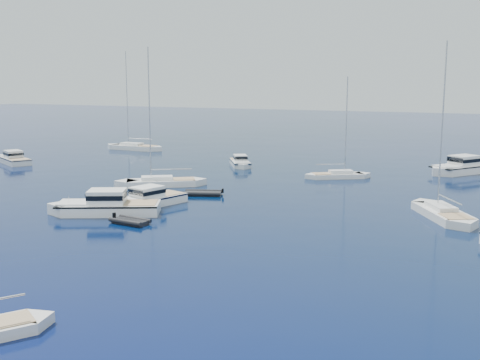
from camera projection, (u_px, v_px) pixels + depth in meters
name	position (u px, v px, depth m)	size (l,w,h in m)	color
ground	(60.00, 283.00, 36.09)	(400.00, 400.00, 0.00)	#070E4A
motor_cruiser_left	(146.00, 206.00, 57.63)	(2.90, 9.47, 2.48)	white
motor_cruiser_centre	(105.00, 214.00, 54.41)	(3.36, 10.97, 2.88)	white
motor_cruiser_far_l	(14.00, 163.00, 87.23)	(2.83, 9.24, 2.43)	silver
motor_cruiser_distant	(462.00, 173.00, 77.99)	(3.48, 11.37, 2.98)	silver
motor_cruiser_horizon	(240.00, 166.00, 84.36)	(2.36, 7.71, 2.02)	silver
sailboat_mid_r	(442.00, 218.00, 52.97)	(2.85, 10.95, 16.09)	silver
sailboat_mid_l	(161.00, 186.00, 68.70)	(2.89, 11.11, 16.34)	white
sailboat_centre	(338.00, 178.00, 74.10)	(2.30, 8.84, 13.00)	silver
sailboat_far_l	(134.00, 150.00, 103.81)	(3.10, 11.94, 17.54)	white
tender_grey_near	(130.00, 224.00, 50.76)	(1.99, 3.62, 0.95)	black
tender_grey_far	(203.00, 195.00, 63.26)	(2.28, 4.27, 0.95)	black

